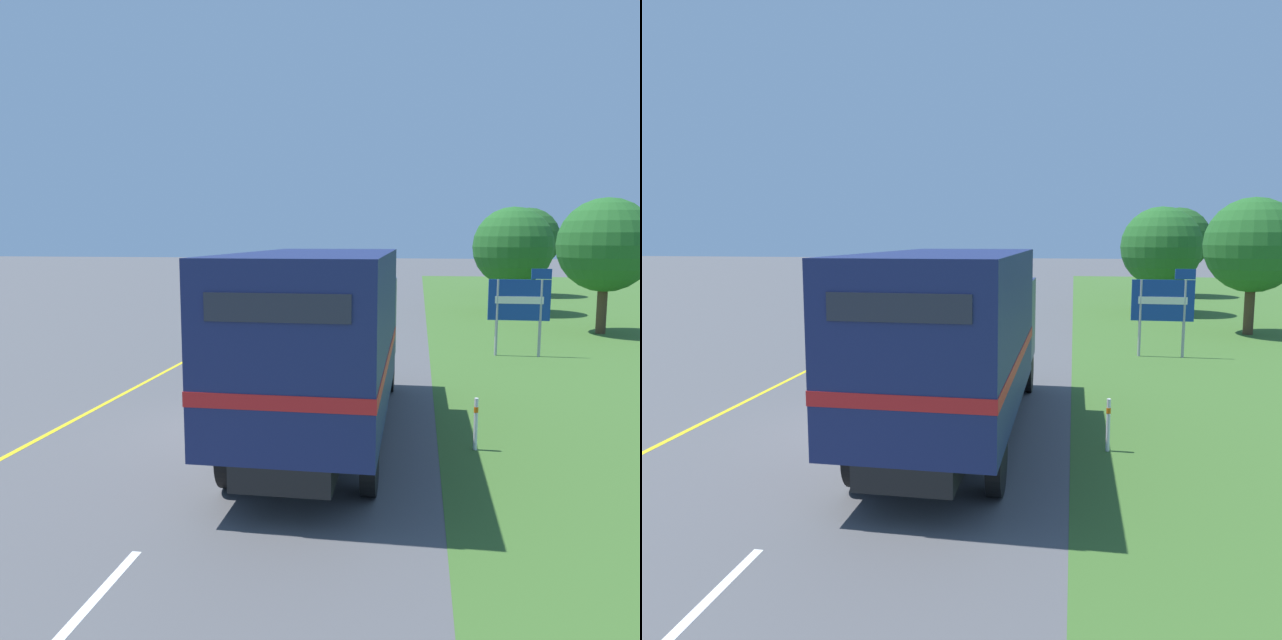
% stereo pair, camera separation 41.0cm
% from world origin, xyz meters
% --- Properties ---
extents(ground_plane, '(200.00, 200.00, 0.00)m').
position_xyz_m(ground_plane, '(0.00, 0.00, 0.00)').
color(ground_plane, '#515154').
extents(edge_line_yellow, '(0.12, 66.46, 0.01)m').
position_xyz_m(edge_line_yellow, '(-3.70, 16.73, 0.00)').
color(edge_line_yellow, yellow).
rests_on(edge_line_yellow, ground).
extents(centre_dash_nearest, '(0.12, 2.60, 0.01)m').
position_xyz_m(centre_dash_nearest, '(0.00, -6.19, 0.00)').
color(centre_dash_nearest, white).
rests_on(centre_dash_nearest, ground).
extents(centre_dash_near, '(0.12, 2.60, 0.01)m').
position_xyz_m(centre_dash_near, '(0.00, 0.41, 0.00)').
color(centre_dash_near, white).
rests_on(centre_dash_near, ground).
extents(centre_dash_mid_a, '(0.12, 2.60, 0.01)m').
position_xyz_m(centre_dash_mid_a, '(0.00, 7.01, 0.00)').
color(centre_dash_mid_a, white).
rests_on(centre_dash_mid_a, ground).
extents(centre_dash_mid_b, '(0.12, 2.60, 0.01)m').
position_xyz_m(centre_dash_mid_b, '(0.00, 13.61, 0.00)').
color(centre_dash_mid_b, white).
rests_on(centre_dash_mid_b, ground).
extents(centre_dash_far, '(0.12, 2.60, 0.01)m').
position_xyz_m(centre_dash_far, '(0.00, 20.21, 0.00)').
color(centre_dash_far, white).
rests_on(centre_dash_far, ground).
extents(centre_dash_farthest, '(0.12, 2.60, 0.01)m').
position_xyz_m(centre_dash_farthest, '(0.00, 26.81, 0.00)').
color(centre_dash_farthest, white).
rests_on(centre_dash_farthest, ground).
extents(horse_trailer_truck, '(2.47, 8.43, 3.51)m').
position_xyz_m(horse_trailer_truck, '(1.59, -0.28, 1.97)').
color(horse_trailer_truck, black).
rests_on(horse_trailer_truck, ground).
extents(lead_car_white, '(1.80, 3.97, 2.04)m').
position_xyz_m(lead_car_white, '(-1.94, 14.87, 1.02)').
color(lead_car_white, black).
rests_on(lead_car_white, ground).
extents(highway_sign, '(1.90, 0.09, 2.78)m').
position_xyz_m(highway_sign, '(6.49, 8.72, 1.73)').
color(highway_sign, '#9E9EA3').
rests_on(highway_sign, ground).
extents(roadside_tree_near, '(3.63, 3.63, 5.28)m').
position_xyz_m(roadside_tree_near, '(10.42, 14.08, 3.45)').
color(roadside_tree_near, '#4C3823').
rests_on(roadside_tree_near, ground).
extents(roadside_tree_mid, '(3.91, 3.91, 5.24)m').
position_xyz_m(roadside_tree_mid, '(7.89, 20.43, 3.28)').
color(roadside_tree_mid, brown).
rests_on(roadside_tree_mid, ground).
extents(roadside_tree_far, '(4.01, 4.01, 5.62)m').
position_xyz_m(roadside_tree_far, '(10.17, 30.17, 3.61)').
color(roadside_tree_far, '#4C3823').
rests_on(roadside_tree_far, ground).
extents(delineator_post, '(0.08, 0.08, 0.95)m').
position_xyz_m(delineator_post, '(4.35, -0.55, 0.51)').
color(delineator_post, white).
rests_on(delineator_post, ground).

